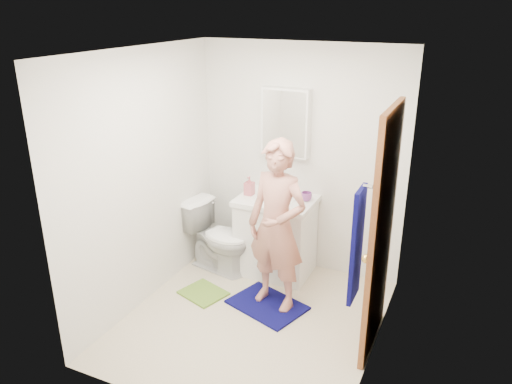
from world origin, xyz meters
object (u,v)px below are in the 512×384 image
at_px(toilet, 219,237).
at_px(man, 277,226).
at_px(soap_dispenser, 249,186).
at_px(medicine_cabinet, 286,123).
at_px(toothbrush_cup, 306,196).
at_px(towel, 357,245).
at_px(vanity_cabinet, 276,238).

distance_m(toilet, man, 1.03).
bearing_deg(soap_dispenser, medicine_cabinet, 38.78).
height_order(soap_dispenser, toothbrush_cup, soap_dispenser).
xyz_separation_m(toothbrush_cup, man, (-0.05, -0.67, -0.06)).
distance_m(medicine_cabinet, towel, 2.11).
bearing_deg(medicine_cabinet, man, -72.90).
bearing_deg(toothbrush_cup, toilet, -162.69).
height_order(toilet, toothbrush_cup, toothbrush_cup).
relative_size(vanity_cabinet, toothbrush_cup, 7.07).
xyz_separation_m(toilet, man, (0.83, -0.39, 0.45)).
bearing_deg(medicine_cabinet, toilet, -143.79).
relative_size(toilet, toothbrush_cup, 6.72).
height_order(towel, toilet, towel).
bearing_deg(soap_dispenser, toilet, -146.75).
xyz_separation_m(medicine_cabinet, man, (0.25, -0.82, -0.77)).
bearing_deg(toilet, man, -104.43).
height_order(medicine_cabinet, toothbrush_cup, medicine_cabinet).
relative_size(medicine_cabinet, soap_dispenser, 3.47).
xyz_separation_m(vanity_cabinet, toothbrush_cup, (0.30, 0.07, 0.49)).
xyz_separation_m(towel, soap_dispenser, (-1.48, 1.47, -0.30)).
relative_size(towel, soap_dispenser, 3.96).
distance_m(toothbrush_cup, man, 0.67).
distance_m(towel, soap_dispenser, 2.11).
xyz_separation_m(vanity_cabinet, towel, (1.18, -1.48, 0.85)).
distance_m(vanity_cabinet, man, 0.78).
height_order(vanity_cabinet, toothbrush_cup, toothbrush_cup).
distance_m(medicine_cabinet, man, 1.15).
xyz_separation_m(towel, man, (-0.93, 0.89, -0.42)).
xyz_separation_m(medicine_cabinet, toilet, (-0.58, -0.42, -1.22)).
bearing_deg(vanity_cabinet, toilet, -161.02).
height_order(toothbrush_cup, man, man).
height_order(towel, man, towel).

